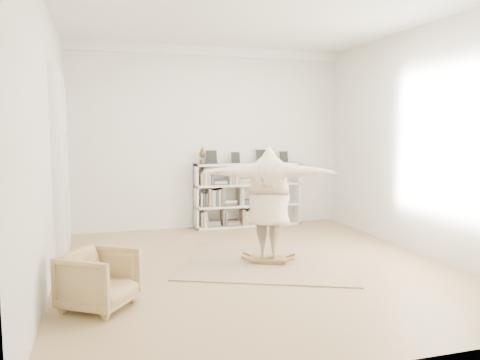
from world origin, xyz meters
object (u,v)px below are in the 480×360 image
(rocker_board, at_px, (268,258))
(person, at_px, (269,200))
(armchair, at_px, (99,280))
(bookshelf, at_px, (248,195))

(rocker_board, xyz_separation_m, person, (0.00, -0.00, 0.87))
(armchair, distance_m, rocker_board, 2.66)
(rocker_board, bearing_deg, armchair, -131.20)
(rocker_board, bearing_deg, person, -32.86)
(bookshelf, relative_size, person, 1.10)
(bookshelf, height_order, armchair, bookshelf)
(armchair, relative_size, rocker_board, 1.14)
(person, bearing_deg, bookshelf, -77.46)
(bookshelf, height_order, rocker_board, bookshelf)
(bookshelf, distance_m, person, 2.76)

